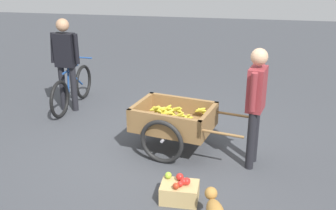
# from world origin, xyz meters

# --- Properties ---
(ground_plane) EXTENTS (24.00, 24.00, 0.00)m
(ground_plane) POSITION_xyz_m (0.00, 0.00, 0.00)
(ground_plane) COLOR #3D3F44
(fruit_cart) EXTENTS (1.78, 1.13, 0.73)m
(fruit_cart) POSITION_xyz_m (-0.10, -0.23, 0.44)
(fruit_cart) COLOR olive
(fruit_cart) RESTS_ON ground
(vendor_person) EXTENTS (0.27, 0.55, 1.63)m
(vendor_person) POSITION_xyz_m (-1.22, 0.03, 0.98)
(vendor_person) COLOR black
(vendor_person) RESTS_ON ground
(bicycle) EXTENTS (0.46, 1.66, 0.85)m
(bicycle) POSITION_xyz_m (2.01, -1.60, 0.35)
(bicycle) COLOR black
(bicycle) RESTS_ON ground
(cyclist_person) EXTENTS (0.52, 0.22, 1.66)m
(cyclist_person) POSITION_xyz_m (2.02, -1.45, 1.00)
(cyclist_person) COLOR black
(cyclist_person) RESTS_ON ground
(apple_crate) EXTENTS (0.44, 0.32, 0.31)m
(apple_crate) POSITION_xyz_m (-0.37, 1.05, 0.13)
(apple_crate) COLOR tan
(apple_crate) RESTS_ON ground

